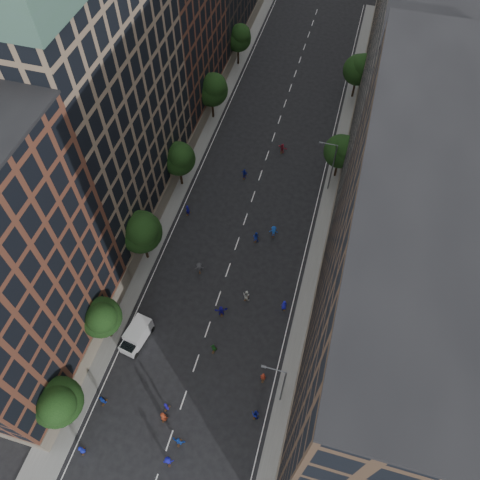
{
  "coord_description": "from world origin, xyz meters",
  "views": [
    {
      "loc": [
        10.42,
        -4.34,
        54.03
      ],
      "look_at": [
        0.62,
        30.86,
        2.0
      ],
      "focal_mm": 35.0,
      "sensor_mm": 36.0,
      "label": 1
    }
  ],
  "objects_px": {
    "skater_2": "(255,414)",
    "cargo_van": "(137,335)",
    "streetlamp_near": "(281,385)",
    "streetlamp_far": "(331,165)",
    "skater_0": "(82,450)",
    "skater_1": "(166,406)"
  },
  "relations": [
    {
      "from": "streetlamp_far",
      "to": "skater_0",
      "type": "height_order",
      "value": "streetlamp_far"
    },
    {
      "from": "streetlamp_near",
      "to": "skater_2",
      "type": "bearing_deg",
      "value": -128.94
    },
    {
      "from": "skater_0",
      "to": "streetlamp_near",
      "type": "bearing_deg",
      "value": -171.3
    },
    {
      "from": "skater_1",
      "to": "skater_2",
      "type": "height_order",
      "value": "skater_2"
    },
    {
      "from": "cargo_van",
      "to": "skater_0",
      "type": "bearing_deg",
      "value": -83.07
    },
    {
      "from": "streetlamp_near",
      "to": "streetlamp_far",
      "type": "distance_m",
      "value": 33.0
    },
    {
      "from": "cargo_van",
      "to": "skater_0",
      "type": "xyz_separation_m",
      "value": [
        -0.72,
        -13.45,
        -0.53
      ]
    },
    {
      "from": "streetlamp_near",
      "to": "skater_1",
      "type": "relative_size",
      "value": 5.17
    },
    {
      "from": "streetlamp_near",
      "to": "streetlamp_far",
      "type": "height_order",
      "value": "same"
    },
    {
      "from": "skater_2",
      "to": "streetlamp_far",
      "type": "bearing_deg",
      "value": -77.31
    },
    {
      "from": "streetlamp_near",
      "to": "cargo_van",
      "type": "height_order",
      "value": "streetlamp_near"
    },
    {
      "from": "streetlamp_near",
      "to": "streetlamp_far",
      "type": "xyz_separation_m",
      "value": [
        0.0,
        33.0,
        0.0
      ]
    },
    {
      "from": "skater_2",
      "to": "skater_0",
      "type": "bearing_deg",
      "value": 42.71
    },
    {
      "from": "cargo_van",
      "to": "skater_1",
      "type": "relative_size",
      "value": 2.81
    },
    {
      "from": "skater_0",
      "to": "skater_2",
      "type": "height_order",
      "value": "skater_2"
    },
    {
      "from": "skater_0",
      "to": "skater_1",
      "type": "xyz_separation_m",
      "value": [
        7.08,
        6.61,
        0.1
      ]
    },
    {
      "from": "streetlamp_near",
      "to": "skater_1",
      "type": "height_order",
      "value": "streetlamp_near"
    },
    {
      "from": "streetlamp_far",
      "to": "cargo_van",
      "type": "height_order",
      "value": "streetlamp_far"
    },
    {
      "from": "skater_2",
      "to": "cargo_van",
      "type": "bearing_deg",
      "value": -1.15
    },
    {
      "from": "skater_0",
      "to": "skater_2",
      "type": "relative_size",
      "value": 0.87
    },
    {
      "from": "skater_0",
      "to": "cargo_van",
      "type": "bearing_deg",
      "value": -114.6
    },
    {
      "from": "streetlamp_far",
      "to": "streetlamp_near",
      "type": "bearing_deg",
      "value": -90.0
    }
  ]
}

